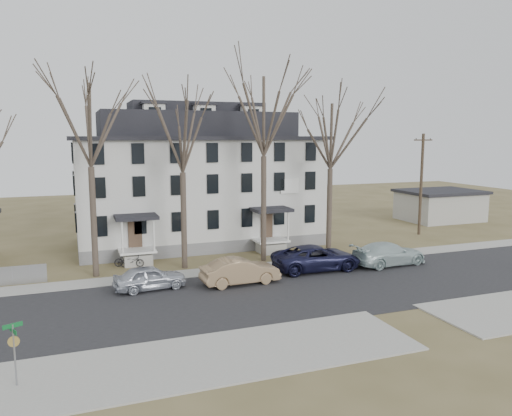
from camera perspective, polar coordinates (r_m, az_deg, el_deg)
name	(u,v)px	position (r m, az deg, el deg)	size (l,w,h in m)	color
ground	(310,302)	(28.65, 6.23, -10.67)	(120.00, 120.00, 0.00)	brown
main_road	(295,292)	(30.36, 4.52, -9.55)	(120.00, 10.00, 0.04)	#27272A
far_sidewalk	(260,268)	(35.66, 0.42, -6.82)	(120.00, 2.00, 0.08)	#A09F97
near_sidewalk_left	(191,362)	(21.71, -7.44, -17.06)	(20.00, 5.00, 0.08)	#A09F97
yellow_curb	(328,264)	(36.91, 8.24, -6.39)	(14.00, 0.25, 0.06)	gold
boarding_house	(197,181)	(43.54, -6.73, 3.05)	(20.80, 12.36, 12.05)	slate
distant_building	(440,205)	(58.95, 20.26, 0.31)	(8.50, 6.50, 3.35)	#A09F97
tree_far_left	(89,119)	(34.02, -18.56, 9.64)	(8.40, 8.40, 13.72)	#473B31
tree_mid_left	(182,131)	(34.75, -8.46, 8.71)	(7.80, 7.80, 12.74)	#473B31
tree_center	(264,110)	(36.53, 0.90, 11.09)	(9.00, 9.00, 14.70)	#473B31
tree_mid_right	(331,132)	(38.83, 8.57, 8.64)	(7.80, 7.80, 12.74)	#473B31
utility_pole_far	(421,183)	(49.24, 18.36, 2.72)	(2.00, 0.28, 9.50)	#3D3023
car_silver	(150,278)	(31.12, -12.04, -7.85)	(1.74, 4.32, 1.47)	silver
car_tan	(240,272)	(31.56, -1.82, -7.29)	(1.73, 4.96, 1.63)	#987956
car_navy	(317,258)	(35.02, 6.95, -5.71)	(2.85, 6.18, 1.72)	#171835
car_white	(389,254)	(37.34, 14.93, -5.12)	(2.30, 5.65, 1.64)	#AFC4C3
bicycle_left	(132,262)	(36.61, -13.96, -5.97)	(0.57, 1.64, 0.86)	black
bicycle_right	(125,260)	(36.95, -14.70, -5.82)	(0.43, 1.54, 0.92)	black
street_sign	(14,345)	(20.94, -25.93, -13.89)	(0.71, 0.71, 2.48)	gray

